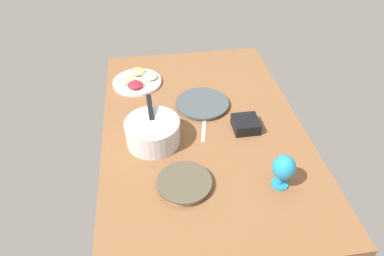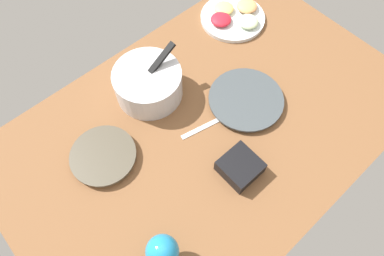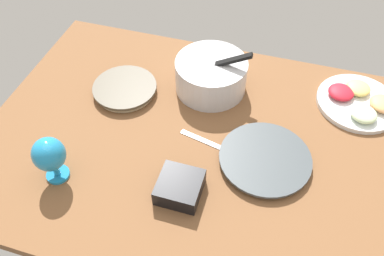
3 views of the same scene
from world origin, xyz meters
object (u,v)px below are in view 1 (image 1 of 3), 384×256
Objects in this scene: square_bowl_black at (246,124)px; mixing_bowl at (153,131)px; fruit_platter at (138,80)px; hurricane_glass_blue at (284,168)px; dinner_plate_right at (202,104)px; dinner_plate_left at (184,183)px.

mixing_bowl is at bearing 93.59° from square_bowl_black.
fruit_platter is 108.64cm from hurricane_glass_blue.
dinner_plate_right is 1.79× the size of hurricane_glass_blue.
hurricane_glass_blue is 1.28× the size of square_bowl_black.
mixing_bowl is at bearing 20.82° from dinner_plate_left.
dinner_plate_left is 87.02cm from fruit_platter.
dinner_plate_right is at bearing -48.16° from mixing_bowl.
mixing_bowl reaches higher than dinner_plate_left.
dinner_plate_right is at bearing -128.97° from fruit_platter.
hurricane_glass_blue is at bearing -172.48° from square_bowl_black.
mixing_bowl is (-25.90, 28.93, 5.44)cm from dinner_plate_right.
mixing_bowl is 55.22cm from fruit_platter.
dinner_plate_left is 0.81× the size of dinner_plate_right.
mixing_bowl is (30.48, 11.59, 5.18)cm from dinner_plate_left.
fruit_platter is 2.28× the size of square_bowl_black.
dinner_plate_right is (56.38, -17.34, -0.25)cm from dinner_plate_left.
hurricane_glass_blue reaches higher than fruit_platter.
dinner_plate_right is 66.90cm from hurricane_glass_blue.
dinner_plate_right is 1.01× the size of fruit_platter.
fruit_platter reaches higher than dinner_plate_left.
hurricane_glass_blue is at bearing -97.41° from dinner_plate_left.
fruit_platter is at bearing 51.03° from dinner_plate_right.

